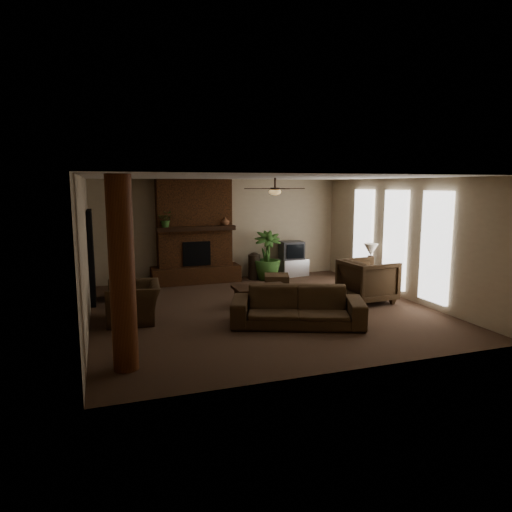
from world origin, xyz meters
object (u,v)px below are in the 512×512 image
object	(u,v)px
tv_stand	(292,267)
lamp_left	(120,257)
floor_vase	(254,264)
side_table_left	(123,287)
lamp_right	(371,252)
sofa	(298,300)
armchair_right	(368,279)
coffee_table	(261,289)
floor_plant	(267,266)
armchair_left	(134,296)
side_table_right	(370,280)
log_column	(122,275)
ottoman	(277,282)

from	to	relation	value
tv_stand	lamp_left	world-z (taller)	lamp_left
floor_vase	side_table_left	xyz separation A→B (m)	(-3.64, -1.17, -0.16)
side_table_left	lamp_right	distance (m)	6.09
sofa	armchair_right	xyz separation A→B (m)	(2.23, 1.10, 0.05)
coffee_table	lamp_left	world-z (taller)	lamp_left
sofa	floor_plant	world-z (taller)	sofa
armchair_left	floor_vase	size ratio (longest dim) A/B	1.49
coffee_table	floor_plant	distance (m)	2.79
armchair_left	coffee_table	xyz separation A→B (m)	(2.75, 0.29, -0.13)
floor_plant	armchair_left	bearing A→B (deg)	-143.34
sofa	floor_vase	xyz separation A→B (m)	(0.59, 4.34, -0.05)
side_table_right	floor_plant	bearing A→B (deg)	132.70
armchair_left	coffee_table	world-z (taller)	armchair_left
log_column	lamp_right	xyz separation A→B (m)	(6.10, 3.14, -0.40)
sofa	armchair_right	world-z (taller)	armchair_right
log_column	floor_plant	bearing A→B (deg)	51.99
armchair_left	side_table_right	distance (m)	5.86
armchair_right	lamp_right	size ratio (longest dim) A/B	1.66
armchair_right	lamp_left	bearing A→B (deg)	64.17
armchair_right	floor_plant	bearing A→B (deg)	18.61
ottoman	log_column	bearing A→B (deg)	-134.54
ottoman	side_table_right	bearing A→B (deg)	-20.37
armchair_right	tv_stand	world-z (taller)	armchair_right
log_column	side_table_right	xyz separation A→B (m)	(6.10, 3.14, -1.12)
ottoman	lamp_right	distance (m)	2.48
sofa	armchair_left	bearing A→B (deg)	177.59
armchair_right	tv_stand	xyz separation A→B (m)	(-0.42, 3.34, -0.29)
armchair_left	floor_vase	world-z (taller)	armchair_left
lamp_right	ottoman	bearing A→B (deg)	159.60
armchair_right	lamp_left	world-z (taller)	lamp_left
ottoman	floor_plant	bearing A→B (deg)	80.17
sofa	side_table_right	size ratio (longest dim) A/B	4.51
tv_stand	lamp_right	world-z (taller)	lamp_right
floor_vase	tv_stand	bearing A→B (deg)	4.42
coffee_table	lamp_right	bearing A→B (deg)	8.03
armchair_left	lamp_left	distance (m)	1.93
log_column	tv_stand	distance (m)	7.57
armchair_right	side_table_right	xyz separation A→B (m)	(0.66, 0.93, -0.26)
sofa	floor_plant	distance (m)	4.27
log_column	side_table_left	distance (m)	4.44
sofa	armchair_left	distance (m)	3.20
floor_vase	lamp_right	xyz separation A→B (m)	(2.30, -2.31, 0.57)
side_table_left	floor_plant	bearing A→B (deg)	14.06
lamp_right	lamp_left	bearing A→B (deg)	169.23
log_column	armchair_right	distance (m)	5.94
side_table_right	floor_vase	bearing A→B (deg)	134.84
side_table_right	lamp_right	bearing A→B (deg)	-90.00
floor_plant	lamp_left	xyz separation A→B (m)	(-3.99, -1.00, 0.62)
tv_stand	armchair_left	bearing A→B (deg)	-155.74
armchair_left	floor_plant	xyz separation A→B (m)	(3.84, 2.86, -0.12)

